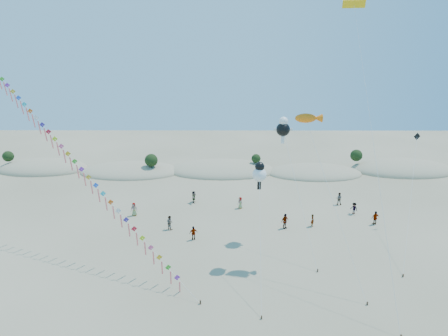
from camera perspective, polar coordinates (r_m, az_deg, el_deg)
dune_ridge at (r=65.88m, az=0.59°, el=-0.38°), size 145.30×11.49×5.57m
kite_train at (r=40.36m, az=-21.64°, el=0.62°), size 24.64×17.58×18.78m
fish_kite at (r=36.10m, az=12.80°, el=7.33°), size 5.47×8.78×14.76m
cartoon_kite_low at (r=35.51m, az=5.43°, el=-0.81°), size 1.35×9.61×10.39m
cartoon_kite_high at (r=40.78m, az=9.01°, el=6.04°), size 3.76×8.98×13.63m
parafoil_kite at (r=38.45m, az=19.36°, el=21.45°), size 2.44×14.72×24.76m
dark_kite at (r=46.04m, az=26.87°, el=-0.89°), size 6.21×12.61×11.18m
beachgoers at (r=48.13m, az=4.80°, el=-6.48°), size 31.01×11.85×1.88m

